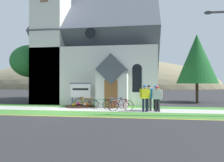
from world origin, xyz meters
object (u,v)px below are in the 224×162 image
cyclist_in_red_jersey (156,96)px  cyclist_in_yellow_jersey (157,97)px  bicycle_yellow (117,104)px  cyclist_in_green_jersey (145,96)px  bicycle_red (121,105)px  bicycle_green (101,104)px  roadside_conifer (197,59)px  church_sign (81,91)px  yard_deciduous_tree (31,61)px  cyclist_in_white_jersey (149,95)px  bicycle_white (86,103)px

cyclist_in_red_jersey → cyclist_in_yellow_jersey: bearing=-85.8°
bicycle_yellow → cyclist_in_yellow_jersey: bearing=-22.9°
cyclist_in_yellow_jersey → cyclist_in_green_jersey: bearing=-171.1°
bicycle_red → bicycle_green: size_ratio=1.00×
cyclist_in_yellow_jersey → roadside_conifer: bearing=60.7°
church_sign → roadside_conifer: 11.83m
cyclist_in_yellow_jersey → yard_deciduous_tree: (-12.34, 6.11, 3.12)m
bicycle_red → yard_deciduous_tree: 12.18m
cyclist_in_white_jersey → yard_deciduous_tree: size_ratio=0.30×
church_sign → cyclist_in_white_jersey: size_ratio=1.09×
bicycle_red → yard_deciduous_tree: (-9.94, 5.97, 3.73)m
bicycle_white → bicycle_yellow: bearing=-2.5°
church_sign → bicycle_green: bearing=-35.5°
cyclist_in_yellow_jersey → cyclist_in_white_jersey: 0.68m
cyclist_in_green_jersey → roadside_conifer: size_ratio=0.26×
bicycle_white → bicycle_red: bearing=-22.4°
cyclist_in_yellow_jersey → yard_deciduous_tree: size_ratio=0.29×
cyclist_in_green_jersey → bicycle_yellow: bearing=146.9°
cyclist_in_white_jersey → cyclist_in_red_jersey: (0.48, 0.24, -0.03)m
cyclist_in_red_jersey → bicycle_green: bearing=177.5°
church_sign → cyclist_in_green_jersey: 5.60m
church_sign → cyclist_in_yellow_jersey: church_sign is taller
bicycle_white → cyclist_in_yellow_jersey: bearing=-14.0°
cyclist_in_green_jersey → cyclist_in_white_jersey: bearing=63.1°
bicycle_yellow → roadside_conifer: size_ratio=0.26×
bicycle_white → bicycle_red: bicycle_white is taller
cyclist_in_yellow_jersey → roadside_conifer: size_ratio=0.25×
bicycle_green → roadside_conifer: size_ratio=0.25×
cyclist_in_yellow_jersey → yard_deciduous_tree: bearing=153.7°
yard_deciduous_tree → cyclist_in_yellow_jersey: bearing=-26.3°
bicycle_red → cyclist_in_yellow_jersey: (2.40, -0.14, 0.61)m
roadside_conifer → cyclist_in_yellow_jersey: bearing=-119.3°
cyclist_in_green_jersey → cyclist_in_red_jersey: 1.10m
cyclist_in_red_jersey → yard_deciduous_tree: (-12.29, 5.44, 3.09)m
bicycle_green → cyclist_in_green_jersey: size_ratio=0.95×
bicycle_white → bicycle_green: (1.27, -0.46, -0.02)m
cyclist_in_red_jersey → bicycle_white: bearing=173.1°
bicycle_red → cyclist_in_yellow_jersey: size_ratio=1.00×
bicycle_yellow → cyclist_in_white_jersey: cyclist_in_white_jersey is taller
bicycle_red → cyclist_in_white_jersey: bearing=8.6°
roadside_conifer → cyclist_in_green_jersey: bearing=-123.3°
bicycle_green → cyclist_in_white_jersey: (3.41, -0.42, 0.68)m
cyclist_in_red_jersey → church_sign: bearing=165.0°
bicycle_white → bicycle_green: bearing=-19.7°
cyclist_in_yellow_jersey → bicycle_red: bearing=176.6°
church_sign → cyclist_in_green_jersey: bearing=-24.9°
cyclist_in_white_jersey → cyclist_in_red_jersey: bearing=27.2°
bicycle_red → cyclist_in_yellow_jersey: bearing=-3.4°
bicycle_red → yard_deciduous_tree: size_ratio=0.29×
roadside_conifer → yard_deciduous_tree: 16.65m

